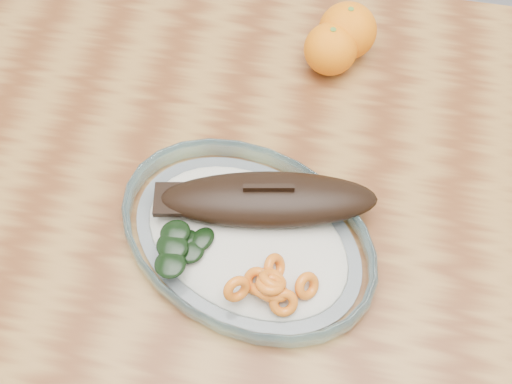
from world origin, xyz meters
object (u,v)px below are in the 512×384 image
at_px(dining_table, 290,228).
at_px(orange_left, 347,31).
at_px(plated_meal, 248,233).
at_px(orange_right, 331,49).

distance_m(dining_table, orange_left, 0.29).
relative_size(dining_table, orange_left, 14.44).
distance_m(plated_meal, orange_right, 0.31).
bearing_deg(plated_meal, dining_table, 85.57).
bearing_deg(plated_meal, orange_right, 102.08).
relative_size(plated_meal, orange_left, 9.20).
distance_m(plated_meal, orange_left, 0.35).
bearing_deg(plated_meal, orange_left, 100.12).
relative_size(dining_table, plated_meal, 1.57).
xyz_separation_m(plated_meal, orange_right, (0.06, 0.30, 0.02)).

